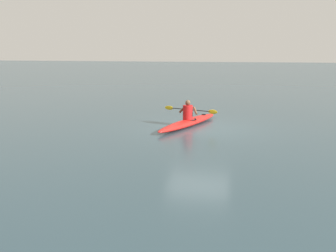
% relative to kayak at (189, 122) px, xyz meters
% --- Properties ---
extents(ground_plane, '(160.00, 160.00, 0.00)m').
position_rel_kayak_xyz_m(ground_plane, '(-0.48, 0.37, -0.14)').
color(ground_plane, '#334C56').
extents(kayak, '(2.13, 4.48, 0.28)m').
position_rel_kayak_xyz_m(kayak, '(0.00, 0.00, 0.00)').
color(kayak, red).
rests_on(kayak, ground).
extents(kayaker, '(2.29, 0.86, 0.79)m').
position_rel_kayak_xyz_m(kayaker, '(0.03, 0.07, 0.47)').
color(kayaker, red).
rests_on(kayaker, kayak).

